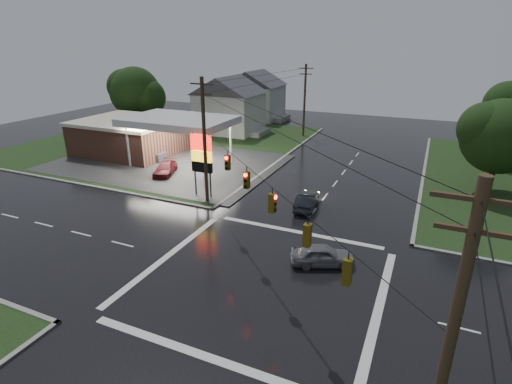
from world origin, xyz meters
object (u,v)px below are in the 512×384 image
at_px(utility_pole_n, 305,100).
at_px(tree_ne_near, 502,137).
at_px(gas_station, 137,135).
at_px(utility_pole_nw, 205,140).
at_px(house_far, 255,94).
at_px(tree_nw_behind, 136,92).
at_px(pylon_sign, 202,155).
at_px(car_pump, 165,169).
at_px(house_near, 229,104).
at_px(car_crossing, 323,255).
at_px(car_north, 307,200).
at_px(utility_pole_se, 446,359).

relative_size(utility_pole_n, tree_ne_near, 1.17).
xyz_separation_m(gas_station, utility_pole_nw, (16.18, -10.20, 3.17)).
distance_m(house_far, tree_nw_behind, 21.65).
bearing_deg(pylon_sign, car_pump, 151.56).
xyz_separation_m(house_near, house_far, (-1.00, 12.00, 0.00)).
bearing_deg(car_crossing, gas_station, 36.31).
height_order(house_near, car_north, house_near).
bearing_deg(pylon_sign, utility_pole_se, -45.00).
bearing_deg(tree_ne_near, car_north, -145.56).
xyz_separation_m(house_near, car_north, (20.15, -24.25, -3.69)).
relative_size(tree_nw_behind, car_crossing, 2.43).
bearing_deg(utility_pole_n, utility_pole_nw, -90.00).
bearing_deg(car_crossing, car_pump, 37.75).
bearing_deg(utility_pole_se, utility_pole_n, 111.80).
bearing_deg(gas_station, utility_pole_n, 48.53).
bearing_deg(house_near, utility_pole_nw, -66.63).
relative_size(pylon_sign, tree_ne_near, 0.67).
bearing_deg(house_far, utility_pole_se, -61.32).
relative_size(utility_pole_nw, utility_pole_n, 1.05).
bearing_deg(car_pump, pylon_sign, -47.36).
distance_m(pylon_sign, house_near, 27.56).
bearing_deg(utility_pole_nw, car_north, 14.48).
distance_m(pylon_sign, utility_pole_se, 28.34).
bearing_deg(utility_pole_se, tree_nw_behind, 137.66).
distance_m(tree_ne_near, car_pump, 33.01).
bearing_deg(gas_station, car_pump, -33.53).
relative_size(gas_station, house_far, 2.37).
xyz_separation_m(utility_pole_se, utility_pole_n, (-19.00, 47.50, -0.25)).
bearing_deg(tree_ne_near, house_far, 144.23).
height_order(gas_station, utility_pole_n, utility_pole_n).
bearing_deg(utility_pole_nw, car_crossing, -27.05).
xyz_separation_m(pylon_sign, house_near, (-10.45, 25.50, 0.39)).
xyz_separation_m(tree_ne_near, car_pump, (-31.73, -7.65, -4.91)).
height_order(car_north, car_crossing, car_north).
distance_m(house_near, car_crossing, 40.78).
relative_size(house_far, tree_nw_behind, 1.10).
distance_m(gas_station, car_crossing, 33.10).
distance_m(house_far, car_north, 42.13).
relative_size(house_far, tree_ne_near, 1.23).
relative_size(car_north, car_pump, 0.98).
distance_m(utility_pole_se, house_far, 65.55).
bearing_deg(car_pump, gas_station, 127.55).
relative_size(pylon_sign, utility_pole_n, 0.57).
bearing_deg(tree_ne_near, pylon_sign, -154.99).
bearing_deg(utility_pole_n, car_crossing, -70.37).
xyz_separation_m(utility_pole_n, tree_ne_near, (23.64, -16.01, 0.09)).
distance_m(pylon_sign, house_far, 39.21).
bearing_deg(utility_pole_nw, gas_station, 147.77).
bearing_deg(gas_station, car_crossing, -30.05).
relative_size(pylon_sign, utility_pole_se, 0.55).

